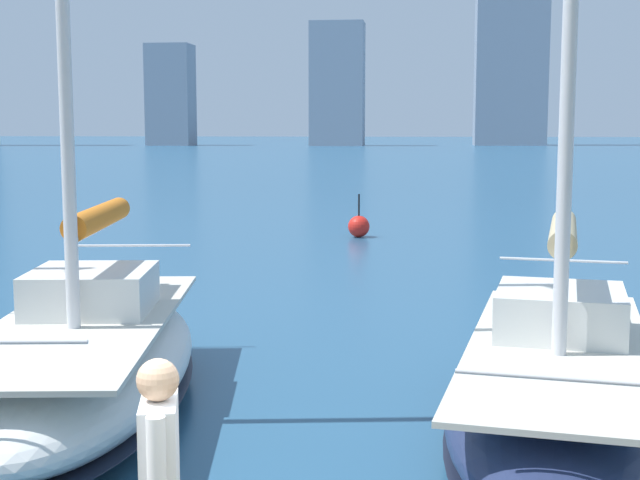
# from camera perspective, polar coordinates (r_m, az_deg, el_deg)

# --- Properties ---
(city_skyline) EXTENTS (173.00, 22.84, 47.56)m
(city_skyline) POSITION_cam_1_polar(r_m,az_deg,el_deg) (167.38, 14.37, 12.35)
(city_skyline) COLOR #8691A0
(city_skyline) RESTS_ON ground
(sailboat_tan) EXTENTS (3.49, 7.37, 10.61)m
(sailboat_tan) POSITION_cam_1_polar(r_m,az_deg,el_deg) (10.71, 14.98, -8.69)
(sailboat_tan) COLOR navy
(sailboat_tan) RESTS_ON ground
(sailboat_orange) EXTENTS (3.52, 7.38, 11.28)m
(sailboat_orange) POSITION_cam_1_polar(r_m,az_deg,el_deg) (11.70, -14.72, -7.15)
(sailboat_orange) COLOR white
(sailboat_orange) RESTS_ON ground
(channel_buoy) EXTENTS (0.70, 0.70, 1.40)m
(channel_buoy) POSITION_cam_1_polar(r_m,az_deg,el_deg) (28.79, 2.50, 0.88)
(channel_buoy) COLOR red
(channel_buoy) RESTS_ON ground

